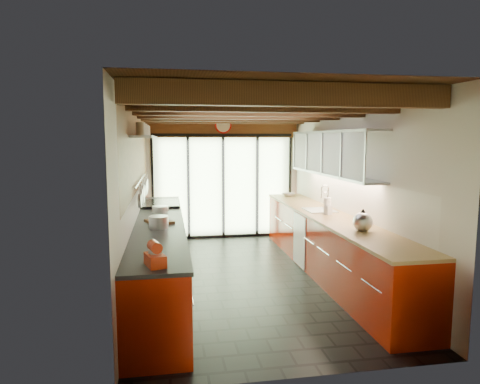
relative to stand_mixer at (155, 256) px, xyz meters
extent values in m
plane|color=black|center=(1.27, 2.24, -1.01)|extent=(5.50, 5.50, 0.00)
plane|color=silver|center=(1.27, 4.99, 0.29)|extent=(3.20, 0.00, 3.20)
plane|color=silver|center=(1.27, -0.51, 0.29)|extent=(3.20, 0.00, 3.20)
plane|color=silver|center=(-0.33, 2.24, 0.29)|extent=(0.00, 5.50, 5.50)
plane|color=silver|center=(2.87, 2.24, 0.29)|extent=(0.00, 5.50, 5.50)
plane|color=#472814|center=(1.27, 2.24, 1.59)|extent=(5.50, 5.50, 0.00)
cube|color=#593316|center=(1.27, -0.01, 1.47)|extent=(3.14, 0.14, 0.22)
cube|color=#593316|center=(1.27, 0.89, 1.47)|extent=(3.14, 0.14, 0.22)
cube|color=#593316|center=(1.27, 1.79, 1.47)|extent=(3.14, 0.14, 0.22)
cube|color=#593316|center=(1.27, 2.69, 1.47)|extent=(3.14, 0.14, 0.22)
cube|color=#593316|center=(1.27, 3.59, 1.47)|extent=(3.14, 0.14, 0.22)
cube|color=#593316|center=(1.27, 4.49, 1.47)|extent=(3.14, 0.14, 0.22)
cube|color=brown|center=(1.27, 4.95, 1.34)|extent=(3.14, 0.06, 0.50)
plane|color=brown|center=(-0.30, 2.44, 0.96)|extent=(0.00, 4.90, 4.90)
plane|color=#C6EAAD|center=(1.27, 4.98, 0.06)|extent=(2.90, 0.00, 2.90)
cube|color=black|center=(-0.18, 4.96, 0.06)|extent=(0.05, 0.04, 2.15)
cube|color=black|center=(2.72, 4.96, 0.06)|extent=(0.05, 0.04, 2.15)
cube|color=black|center=(1.27, 4.93, 0.06)|extent=(0.06, 0.05, 2.15)
cube|color=black|center=(1.27, 4.93, 1.14)|extent=(2.90, 0.05, 0.06)
cylinder|color=red|center=(1.27, 4.91, 1.34)|extent=(0.34, 0.04, 0.34)
cylinder|color=beige|center=(1.27, 4.89, 1.34)|extent=(0.28, 0.02, 0.28)
cube|color=#A21C05|center=(-0.01, 2.24, -0.57)|extent=(0.65, 5.00, 0.88)
cube|color=black|center=(-0.01, 2.24, -0.11)|extent=(0.68, 5.00, 0.04)
cube|color=silver|center=(-0.01, 3.69, -0.57)|extent=(0.66, 0.90, 0.90)
cube|color=black|center=(-0.01, 3.69, -0.08)|extent=(0.65, 0.90, 0.06)
cube|color=#A21C05|center=(2.54, 2.24, -0.57)|extent=(0.65, 5.00, 0.88)
cube|color=tan|center=(2.54, 2.24, -0.11)|extent=(0.68, 5.00, 0.04)
cube|color=white|center=(2.21, 2.64, -0.57)|extent=(0.02, 0.60, 0.84)
cube|color=silver|center=(2.54, 2.64, -0.09)|extent=(0.45, 0.52, 0.02)
cylinder|color=silver|center=(2.69, 2.64, 0.09)|extent=(0.02, 0.02, 0.34)
torus|color=silver|center=(2.63, 2.64, 0.26)|extent=(0.14, 0.02, 0.14)
plane|color=silver|center=(2.53, 2.54, 0.84)|extent=(0.00, 3.00, 3.00)
cube|color=#9EA0A5|center=(2.70, 2.54, 0.50)|extent=(0.34, 3.00, 0.03)
cube|color=#9EA0A5|center=(2.70, 2.54, 1.17)|extent=(0.34, 3.00, 0.03)
cylinder|color=silver|center=(-0.27, 2.54, 0.46)|extent=(0.02, 2.20, 0.02)
cube|color=silver|center=(-0.18, 2.44, 1.09)|extent=(0.28, 2.60, 0.03)
cylinder|color=silver|center=(-0.23, 1.64, 0.28)|extent=(0.04, 0.18, 0.18)
cylinder|color=silver|center=(-0.23, 1.99, 0.28)|extent=(0.04, 0.22, 0.22)
cylinder|color=silver|center=(-0.23, 2.34, 0.28)|extent=(0.04, 0.26, 0.26)
cylinder|color=silver|center=(-0.23, 2.69, 0.28)|extent=(0.04, 0.18, 0.18)
cylinder|color=silver|center=(-0.23, 3.04, 0.28)|extent=(0.04, 0.22, 0.22)
cylinder|color=silver|center=(-0.23, 3.34, 0.28)|extent=(0.04, 0.26, 0.26)
cylinder|color=silver|center=(-0.23, 3.59, 0.28)|extent=(0.04, 0.18, 0.18)
cube|color=red|center=(0.00, -0.01, -0.04)|extent=(0.22, 0.29, 0.11)
cylinder|color=red|center=(0.00, -0.03, 0.09)|extent=(0.15, 0.19, 0.10)
cylinder|color=silver|center=(0.00, 0.04, 0.00)|extent=(0.16, 0.16, 0.11)
cylinder|color=silver|center=(0.00, 1.68, -0.01)|extent=(0.28, 0.28, 0.16)
cylinder|color=silver|center=(0.00, 2.92, -0.04)|extent=(0.28, 0.28, 0.10)
cube|color=brown|center=(0.00, 2.04, -0.08)|extent=(0.43, 0.48, 0.03)
sphere|color=silver|center=(2.54, 1.08, 0.03)|extent=(0.33, 0.33, 0.25)
cone|color=black|center=(2.54, 1.08, 0.17)|extent=(0.12, 0.12, 0.07)
cylinder|color=silver|center=(2.54, 1.22, 0.04)|extent=(0.06, 0.10, 0.05)
cylinder|color=white|center=(2.54, 2.30, 0.03)|extent=(0.14, 0.14, 0.25)
cylinder|color=silver|center=(2.54, 2.30, 0.19)|extent=(0.03, 0.03, 0.05)
imported|color=silver|center=(2.54, 2.26, 0.01)|extent=(0.12, 0.13, 0.21)
imported|color=silver|center=(2.54, 4.43, -0.06)|extent=(0.32, 0.32, 0.06)
camera|label=1|loc=(0.13, -3.87, 1.06)|focal=32.00mm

